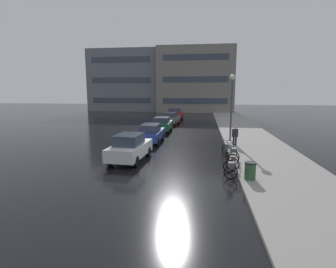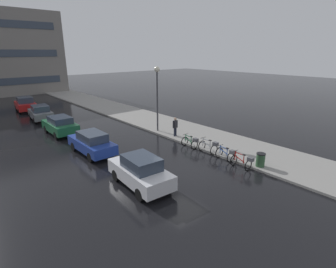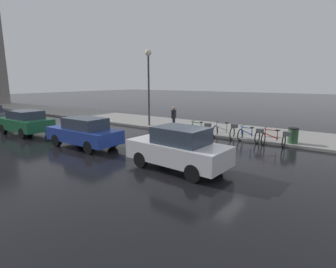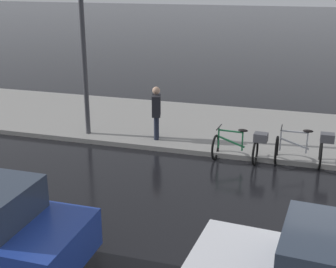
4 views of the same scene
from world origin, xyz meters
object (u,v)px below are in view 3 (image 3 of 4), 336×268
object	(u,v)px
bicycle_second	(251,134)
car_white	(178,148)
streetlamp	(149,73)
car_green	(25,122)
bicycle_nearest	(276,138)
bicycle_third	(226,130)
bicycle_farthest	(201,129)
car_blue	(84,132)
trash_bin	(293,137)
pedestrian	(174,117)

from	to	relation	value
bicycle_second	car_white	bearing A→B (deg)	171.48
streetlamp	car_green	bearing A→B (deg)	143.01
bicycle_nearest	bicycle_third	distance (m)	3.03
bicycle_second	car_white	xyz separation A→B (m)	(-6.15, 0.92, 0.36)
bicycle_farthest	car_blue	size ratio (longest dim) A/B	0.33
bicycle_nearest	car_white	xyz separation A→B (m)	(-5.88, 2.34, 0.35)
bicycle_nearest	car_white	distance (m)	6.34
car_green	streetlamp	xyz separation A→B (m)	(6.65, -5.01, 3.21)
trash_bin	streetlamp	bearing A→B (deg)	89.83
bicycle_third	car_blue	world-z (taller)	car_blue
bicycle_second	streetlamp	distance (m)	8.67
bicycle_farthest	car_green	size ratio (longest dim) A/B	0.35
bicycle_second	bicycle_farthest	distance (m)	3.16
car_blue	streetlamp	size ratio (longest dim) A/B	0.76
bicycle_nearest	car_white	size ratio (longest dim) A/B	0.33
car_blue	pedestrian	bearing A→B (deg)	-9.46
car_white	pedestrian	xyz separation A→B (m)	(6.90, 4.83, 0.11)
bicycle_third	trash_bin	bearing A→B (deg)	-83.19
car_green	pedestrian	distance (m)	9.85
bicycle_nearest	pedestrian	distance (m)	7.26
bicycle_third	pedestrian	xyz separation A→B (m)	(0.60, 4.17, 0.45)
bicycle_farthest	trash_bin	xyz separation A→B (m)	(0.64, -5.22, 0.01)
bicycle_second	car_blue	bearing A→B (deg)	131.19
bicycle_second	car_white	size ratio (longest dim) A/B	0.33
car_green	car_blue	bearing A→B (deg)	-89.88
trash_bin	pedestrian	bearing A→B (deg)	88.82
bicycle_third	car_blue	xyz separation A→B (m)	(-6.17, 5.30, 0.29)
car_white	car_green	bearing A→B (deg)	89.44
car_green	pedestrian	world-z (taller)	pedestrian
car_green	trash_bin	size ratio (longest dim) A/B	4.10
pedestrian	bicycle_nearest	bearing A→B (deg)	-98.10
bicycle_third	car_blue	distance (m)	8.14
car_white	bicycle_third	bearing A→B (deg)	5.95
car_white	car_blue	xyz separation A→B (m)	(0.13, 5.96, -0.05)
car_blue	bicycle_farthest	bearing A→B (deg)	-31.95
bicycle_nearest	car_green	distance (m)	15.43
bicycle_second	trash_bin	size ratio (longest dim) A/B	1.40
bicycle_nearest	bicycle_farthest	xyz separation A→B (m)	(0.21, 4.58, -0.01)
car_blue	trash_bin	world-z (taller)	car_blue
car_blue	bicycle_second	bearing A→B (deg)	-48.81
bicycle_third	trash_bin	xyz separation A→B (m)	(0.43, -3.64, -0.02)
pedestrian	car_green	bearing A→B (deg)	133.51
bicycle_second	streetlamp	xyz separation A→B (m)	(0.62, 7.89, 3.54)
bicycle_nearest	car_blue	size ratio (longest dim) A/B	0.32
car_white	trash_bin	size ratio (longest dim) A/B	4.30
pedestrian	streetlamp	distance (m)	3.73
car_green	bicycle_farthest	bearing A→B (deg)	-58.45
bicycle_third	bicycle_nearest	bearing A→B (deg)	-98.07
streetlamp	trash_bin	world-z (taller)	streetlamp
bicycle_farthest	pedestrian	xyz separation A→B (m)	(0.81, 2.59, 0.47)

